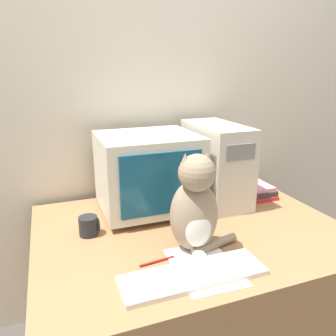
# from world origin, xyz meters

# --- Properties ---
(wall_back) EXTENTS (7.00, 0.05, 2.50)m
(wall_back) POSITION_xyz_m (0.00, 1.04, 1.25)
(wall_back) COLOR beige
(wall_back) RESTS_ON ground_plane
(desk) EXTENTS (1.31, 0.97, 0.71)m
(desk) POSITION_xyz_m (0.00, 0.49, 0.35)
(desk) COLOR #9E7047
(desk) RESTS_ON ground_plane
(crt_monitor) EXTENTS (0.45, 0.40, 0.38)m
(crt_monitor) POSITION_xyz_m (-0.12, 0.73, 0.90)
(crt_monitor) COLOR beige
(crt_monitor) RESTS_ON desk
(computer_tower) EXTENTS (0.21, 0.44, 0.40)m
(computer_tower) POSITION_xyz_m (0.25, 0.73, 0.91)
(computer_tower) COLOR beige
(computer_tower) RESTS_ON desk
(keyboard) EXTENTS (0.49, 0.15, 0.02)m
(keyboard) POSITION_xyz_m (-0.14, 0.15, 0.72)
(keyboard) COLOR silver
(keyboard) RESTS_ON desk
(cat) EXTENTS (0.28, 0.22, 0.39)m
(cat) POSITION_xyz_m (-0.07, 0.31, 0.88)
(cat) COLOR gray
(cat) RESTS_ON desk
(book_stack) EXTENTS (0.16, 0.20, 0.07)m
(book_stack) POSITION_xyz_m (0.49, 0.70, 0.74)
(book_stack) COLOR red
(book_stack) RESTS_ON desk
(pen) EXTENTS (0.13, 0.02, 0.01)m
(pen) POSITION_xyz_m (-0.23, 0.28, 0.71)
(pen) COLOR maroon
(pen) RESTS_ON desk
(paper_sheet) EXTENTS (0.22, 0.31, 0.00)m
(paper_sheet) POSITION_xyz_m (-0.08, 0.19, 0.71)
(paper_sheet) COLOR white
(paper_sheet) RESTS_ON desk
(mug) EXTENTS (0.08, 0.08, 0.08)m
(mug) POSITION_xyz_m (-0.42, 0.57, 0.75)
(mug) COLOR #232328
(mug) RESTS_ON desk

